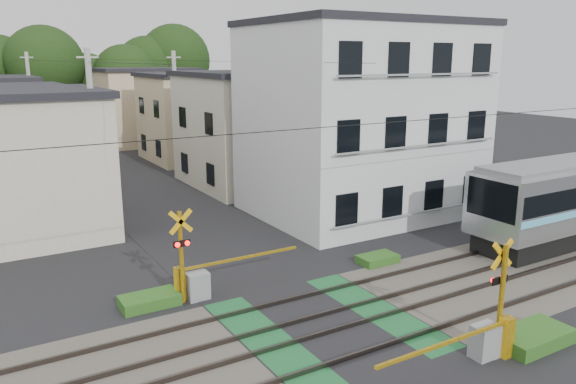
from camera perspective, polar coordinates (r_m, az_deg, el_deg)
ground at (r=16.82m, az=3.82°, el=-13.32°), size 120.00×120.00×0.00m
track_bed at (r=16.81m, az=3.82°, el=-13.21°), size 120.00×120.00×0.14m
crossing_signal_near at (r=15.73m, az=19.79°, el=-13.26°), size 4.74×0.65×3.09m
crossing_signal_far at (r=18.39m, az=-9.51°, el=-8.64°), size 4.74×0.65×3.09m
apartment_block at (r=27.86m, az=7.32°, el=7.36°), size 10.20×8.36×9.30m
houses_row at (r=39.47m, az=-17.79°, el=6.55°), size 22.07×31.35×6.80m
tree_hill at (r=61.50m, az=-22.24°, el=10.24°), size 40.00×12.96×11.25m
catenary at (r=19.51m, az=18.61°, el=1.30°), size 60.00×5.04×7.00m
utility_poles at (r=36.28m, az=-18.81°, el=7.25°), size 7.90×42.00×8.00m
pedestrian at (r=46.95m, az=-18.02°, el=4.48°), size 0.57×0.40×1.52m
weed_patches at (r=17.65m, az=8.80°, el=-11.46°), size 10.25×8.80×0.40m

